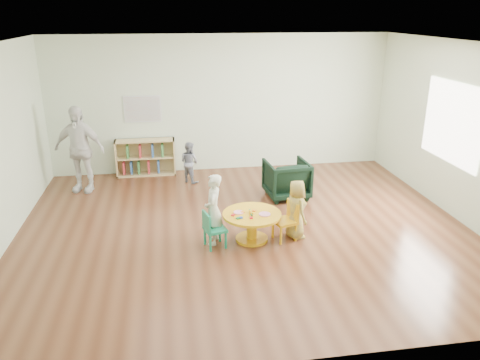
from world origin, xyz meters
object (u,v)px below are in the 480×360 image
(kid_chair_right, at_px, (287,220))
(bookshelf, at_px, (145,157))
(child_left, at_px, (213,210))
(kid_chair_left, at_px, (212,228))
(adult_caretaker, at_px, (79,149))
(child_right, at_px, (296,209))
(armchair, at_px, (287,179))
(activity_table, at_px, (252,222))
(toddler, at_px, (189,162))

(kid_chair_right, relative_size, bookshelf, 0.49)
(bookshelf, relative_size, child_left, 1.13)
(bookshelf, bearing_deg, kid_chair_left, -72.72)
(child_left, bearing_deg, adult_caretaker, -126.15)
(kid_chair_right, xyz_separation_m, child_left, (-1.09, 0.04, 0.22))
(bookshelf, xyz_separation_m, child_left, (1.09, -3.26, 0.16))
(adult_caretaker, bearing_deg, bookshelf, 49.94)
(bookshelf, height_order, child_right, child_right)
(bookshelf, relative_size, armchair, 1.59)
(kid_chair_left, distance_m, armchair, 2.30)
(bookshelf, bearing_deg, activity_table, -63.13)
(armchair, distance_m, child_right, 1.63)
(child_left, bearing_deg, armchair, 148.90)
(activity_table, relative_size, kid_chair_right, 1.48)
(kid_chair_right, height_order, armchair, armchair)
(kid_chair_left, bearing_deg, child_left, 151.92)
(armchair, height_order, adult_caretaker, adult_caretaker)
(kid_chair_right, relative_size, child_right, 0.65)
(bookshelf, relative_size, adult_caretaker, 0.74)
(activity_table, relative_size, kid_chair_left, 1.58)
(activity_table, bearing_deg, armchair, 59.75)
(child_right, bearing_deg, toddler, 16.60)
(adult_caretaker, bearing_deg, toddler, 20.91)
(kid_chair_right, bearing_deg, kid_chair_left, 79.16)
(kid_chair_right, distance_m, child_left, 1.11)
(child_left, xyz_separation_m, adult_caretaker, (-2.23, 2.50, 0.28))
(toddler, height_order, adult_caretaker, adult_caretaker)
(activity_table, height_order, toddler, toddler)
(kid_chair_left, height_order, bookshelf, bookshelf)
(kid_chair_left, distance_m, toddler, 2.80)
(activity_table, xyz_separation_m, child_left, (-0.57, 0.01, 0.23))
(bookshelf, distance_m, child_right, 4.01)
(bookshelf, height_order, armchair, bookshelf)
(child_left, distance_m, toddler, 2.67)
(child_right, relative_size, toddler, 1.10)
(child_right, bearing_deg, child_left, 77.82)
(activity_table, bearing_deg, kid_chair_right, -4.21)
(armchair, height_order, child_right, child_right)
(child_left, relative_size, adult_caretaker, 0.65)
(kid_chair_left, distance_m, adult_caretaker, 3.47)
(kid_chair_right, bearing_deg, bookshelf, 17.99)
(activity_table, relative_size, armchair, 1.15)
(kid_chair_left, relative_size, kid_chair_right, 0.94)
(child_right, distance_m, toddler, 3.03)
(kid_chair_left, xyz_separation_m, toddler, (-0.17, 2.79, 0.12))
(kid_chair_right, distance_m, adult_caretaker, 4.21)
(activity_table, xyz_separation_m, child_right, (0.67, -0.01, 0.15))
(armchair, distance_m, child_left, 2.19)
(kid_chair_left, xyz_separation_m, armchair, (1.53, 1.72, 0.05))
(kid_chair_right, relative_size, adult_caretaker, 0.36)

